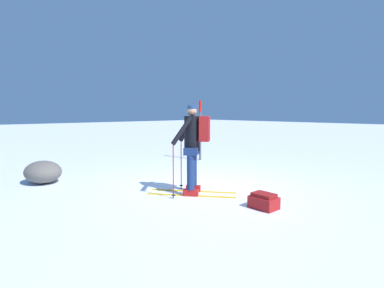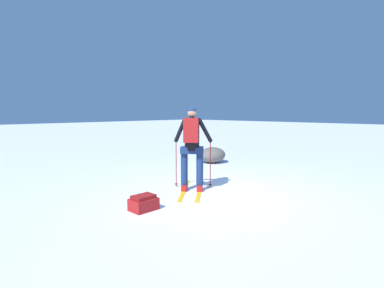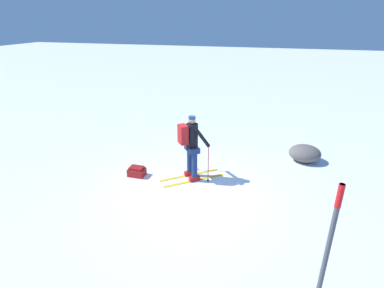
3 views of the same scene
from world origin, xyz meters
The scene contains 4 objects.
ground_plane centered at (0.00, 0.00, 0.00)m, with size 80.00×80.00×0.00m, color white.
skier centered at (0.21, -0.60, 1.02)m, with size 1.65×1.45×1.78m.
dropped_backpack centered at (1.70, -0.32, 0.13)m, with size 0.45×0.34×0.27m.
rock_boulder centered at (-2.84, -2.59, 0.26)m, with size 0.94×0.80×0.52m, color #5B5651.
Camera 2 is at (4.76, 3.80, 1.72)m, focal length 28.00 mm.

